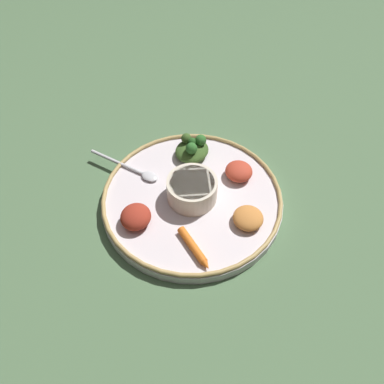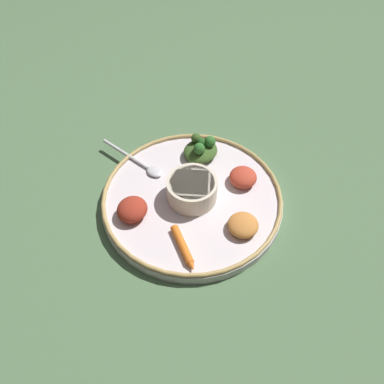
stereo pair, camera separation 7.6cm
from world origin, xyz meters
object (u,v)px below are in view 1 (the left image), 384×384
object	(u,v)px
center_bowl	(192,189)
greens_pile	(192,149)
spoon	(134,170)
carrot_near_spoon	(194,248)

from	to	relation	value
center_bowl	greens_pile	xyz separation A→B (m)	(0.11, 0.03, -0.01)
center_bowl	spoon	xyz separation A→B (m)	(0.03, 0.13, -0.02)
greens_pile	carrot_near_spoon	bearing A→B (deg)	-161.61
spoon	greens_pile	world-z (taller)	greens_pile
spoon	greens_pile	bearing A→B (deg)	-50.90
center_bowl	carrot_near_spoon	bearing A→B (deg)	-160.68
center_bowl	spoon	bearing A→B (deg)	77.73
center_bowl	greens_pile	size ratio (longest dim) A/B	1.02
greens_pile	carrot_near_spoon	distance (m)	0.23
spoon	carrot_near_spoon	distance (m)	0.22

